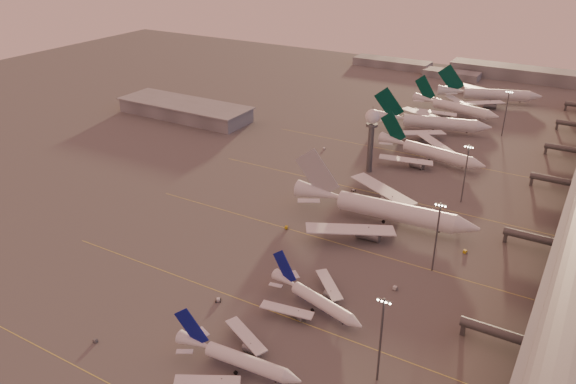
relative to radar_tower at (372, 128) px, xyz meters
The scene contains 24 objects.
ground 121.92m from the radar_tower, 92.39° to the right, with size 700.00×700.00×0.00m, color #565353.
taxiway_markings 71.83m from the radar_tower, 68.66° to the right, with size 180.00×185.25×0.02m.
hangar 127.68m from the radar_tower, behind, with size 82.00×27.00×8.50m.
radar_tower is the anchor object (origin of this frame).
mast_a 131.38m from the radar_tower, 66.17° to the right, with size 3.60×0.56×25.00m.
mast_b 82.32m from the radar_tower, 52.43° to the right, with size 3.60×0.56×25.00m.
mast_c 46.66m from the radar_tower, 12.53° to the right, with size 3.60×0.56×25.00m.
mast_d 91.11m from the radar_tower, 61.74° to the left, with size 3.60×0.56×25.00m.
distant_horizon 205.86m from the radar_tower, 90.67° to the left, with size 165.00×37.50×9.00m.
narrowbody_near 137.54m from the radar_tower, 81.25° to the right, with size 36.85×29.35×14.39m.
narrowbody_mid 107.34m from the radar_tower, 75.62° to the right, with size 34.99×27.54×14.00m.
widebody_white 51.88m from the radar_tower, 61.05° to the right, with size 72.68×58.09×25.55m.
greentail_a 37.11m from the radar_tower, 51.33° to the left, with size 55.54×44.45×20.37m.
greentail_b 69.64m from the radar_tower, 82.92° to the left, with size 62.36×49.81×22.99m.
greentail_c 104.93m from the radar_tower, 83.89° to the left, with size 54.81×43.75×20.26m.
greentail_d 141.84m from the radar_tower, 80.68° to the left, with size 61.96×49.22×23.39m.
gsv_truck_a 148.42m from the radar_tower, 97.23° to the right, with size 5.39×2.16×2.15m.
gsv_tug_mid 116.02m from the radar_tower, 90.41° to the right, with size 3.69×4.22×1.03m.
gsv_truck_b 94.58m from the radar_tower, 61.77° to the right, with size 6.26×2.51×2.50m.
gsv_truck_c 68.40m from the radar_tower, 94.46° to the right, with size 6.34×3.91×2.41m.
gsv_catering_b 77.20m from the radar_tower, 40.66° to the right, with size 5.99×3.49×4.61m.
gsv_tug_far 30.99m from the radar_tower, 83.42° to the right, with size 2.58×3.49×0.89m.
gsv_truck_d 39.02m from the radar_tower, 154.31° to the left, with size 2.16×5.26×2.09m.
gsv_tug_hangar 52.71m from the radar_tower, 53.11° to the left, with size 4.14×3.22×1.04m.
Camera 1 is at (92.39, -103.08, 103.92)m, focal length 35.00 mm.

